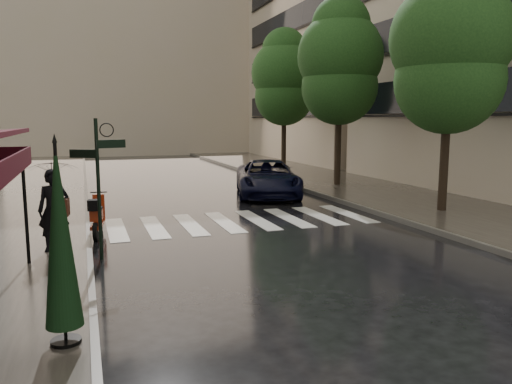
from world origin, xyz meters
TOP-DOWN VIEW (x-y plane):
  - ground at (0.00, 0.00)m, footprint 120.00×120.00m
  - sidewalk_far at (10.25, 12.00)m, footprint 5.50×60.00m
  - curb_near at (-1.45, 12.00)m, footprint 0.12×60.00m
  - curb_far at (7.45, 12.00)m, footprint 0.12×60.00m
  - crosswalk at (2.98, 6.00)m, footprint 7.85×3.20m
  - signpost at (-1.19, 3.00)m, footprint 1.17×0.29m
  - haussmann_far at (16.50, 26.00)m, footprint 8.00×16.00m
  - backdrop_building at (3.00, 38.00)m, footprint 22.00×6.00m
  - tree_near at (9.60, 5.00)m, footprint 3.80×3.80m
  - tree_mid at (9.50, 12.00)m, footprint 3.80×3.80m
  - tree_far at (9.70, 19.00)m, footprint 3.80×3.80m
  - pedestrian_with_umbrella at (-2.16, 3.63)m, footprint 1.23×1.25m
  - scooter at (-1.21, 5.37)m, footprint 0.54×1.68m
  - parked_car at (5.54, 10.57)m, footprint 3.67×5.62m
  - parasol_front at (-1.81, -1.50)m, footprint 0.49×0.49m

SIDE VIEW (x-z plane):
  - ground at x=0.00m, z-range 0.00..0.00m
  - crosswalk at x=2.98m, z-range 0.00..0.01m
  - sidewalk_far at x=10.25m, z-range 0.00..0.12m
  - curb_near at x=-1.45m, z-range -0.01..0.15m
  - curb_far at x=7.45m, z-range -0.01..0.15m
  - scooter at x=-1.21m, z-range -0.04..1.07m
  - parked_car at x=5.54m, z-range 0.00..1.44m
  - parasol_front at x=-1.81m, z-range 0.22..2.95m
  - pedestrian_with_umbrella at x=-2.16m, z-range 0.54..3.10m
  - signpost at x=-1.19m, z-range 0.28..3.38m
  - tree_near at x=9.60m, z-range 1.33..9.31m
  - tree_far at x=9.70m, z-range 1.37..9.54m
  - tree_mid at x=9.50m, z-range 1.42..9.76m
  - haussmann_far at x=16.50m, z-range 0.00..18.50m
  - backdrop_building at x=3.00m, z-range 0.00..20.00m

